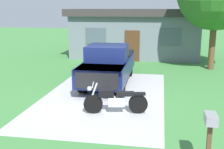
# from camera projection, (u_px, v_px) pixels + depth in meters

# --- Properties ---
(ground_plane) EXTENTS (80.00, 80.00, 0.00)m
(ground_plane) POSITION_uv_depth(u_px,v_px,m) (105.00, 96.00, 12.00)
(ground_plane) COLOR #41823F
(driveway_pad) EXTENTS (4.88, 8.63, 0.01)m
(driveway_pad) POSITION_uv_depth(u_px,v_px,m) (105.00, 96.00, 12.00)
(driveway_pad) COLOR #B6B6B6
(driveway_pad) RESTS_ON ground
(motorcycle) EXTENTS (2.20, 0.75, 1.09)m
(motorcycle) POSITION_uv_depth(u_px,v_px,m) (115.00, 100.00, 9.90)
(motorcycle) COLOR black
(motorcycle) RESTS_ON ground
(pickup_truck) EXTENTS (2.07, 5.65, 1.90)m
(pickup_truck) POSITION_uv_depth(u_px,v_px,m) (109.00, 64.00, 13.85)
(pickup_truck) COLOR black
(pickup_truck) RESTS_ON ground
(mailbox) EXTENTS (0.26, 0.48, 1.26)m
(mailbox) POSITION_uv_depth(u_px,v_px,m) (210.00, 126.00, 6.46)
(mailbox) COLOR #4C3823
(mailbox) RESTS_ON ground
(neighbor_house) EXTENTS (9.60, 5.60, 3.50)m
(neighbor_house) POSITION_uv_depth(u_px,v_px,m) (136.00, 32.00, 21.78)
(neighbor_house) COLOR slate
(neighbor_house) RESTS_ON ground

